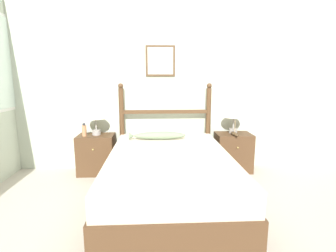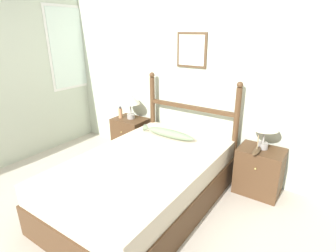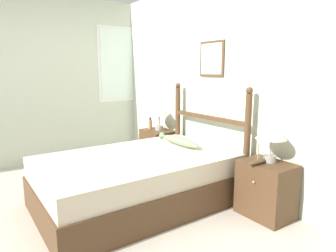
{
  "view_description": "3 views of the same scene",
  "coord_description": "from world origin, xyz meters",
  "px_view_note": "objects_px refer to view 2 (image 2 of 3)",
  "views": [
    {
      "loc": [
        -0.12,
        -2.1,
        1.34
      ],
      "look_at": [
        0.04,
        0.91,
        0.77
      ],
      "focal_mm": 28.0,
      "sensor_mm": 36.0,
      "label": 1
    },
    {
      "loc": [
        1.59,
        -1.31,
        1.81
      ],
      "look_at": [
        0.03,
        1.06,
        0.76
      ],
      "focal_mm": 28.0,
      "sensor_mm": 36.0,
      "label": 2
    },
    {
      "loc": [
        2.73,
        -0.9,
        1.43
      ],
      "look_at": [
        -0.03,
        1.04,
        0.8
      ],
      "focal_mm": 32.0,
      "sensor_mm": 36.0,
      "label": 3
    }
  ],
  "objects_px": {
    "bed": "(145,181)",
    "bottle": "(120,113)",
    "model_boat": "(257,151)",
    "fish_pillow": "(168,133)",
    "nightstand_right": "(259,171)",
    "table_lamp_left": "(130,100)",
    "nightstand_left": "(131,136)",
    "table_lamp_right": "(266,124)"
  },
  "relations": [
    {
      "from": "table_lamp_left",
      "to": "bed",
      "type": "bearing_deg",
      "value": -43.23
    },
    {
      "from": "bed",
      "to": "model_boat",
      "type": "distance_m",
      "value": 1.26
    },
    {
      "from": "nightstand_left",
      "to": "model_boat",
      "type": "relative_size",
      "value": 2.12
    },
    {
      "from": "nightstand_right",
      "to": "table_lamp_right",
      "type": "distance_m",
      "value": 0.56
    },
    {
      "from": "bed",
      "to": "nightstand_left",
      "type": "distance_m",
      "value": 1.32
    },
    {
      "from": "table_lamp_right",
      "to": "model_boat",
      "type": "distance_m",
      "value": 0.3
    },
    {
      "from": "model_boat",
      "to": "table_lamp_left",
      "type": "bearing_deg",
      "value": 175.93
    },
    {
      "from": "table_lamp_right",
      "to": "bed",
      "type": "bearing_deg",
      "value": -136.44
    },
    {
      "from": "table_lamp_right",
      "to": "model_boat",
      "type": "relative_size",
      "value": 1.48
    },
    {
      "from": "nightstand_left",
      "to": "bottle",
      "type": "distance_m",
      "value": 0.39
    },
    {
      "from": "nightstand_left",
      "to": "nightstand_right",
      "type": "height_order",
      "value": "same"
    },
    {
      "from": "nightstand_right",
      "to": "table_lamp_right",
      "type": "relative_size",
      "value": 1.44
    },
    {
      "from": "nightstand_left",
      "to": "bottle",
      "type": "bearing_deg",
      "value": -160.76
    },
    {
      "from": "table_lamp_left",
      "to": "model_boat",
      "type": "height_order",
      "value": "table_lamp_left"
    },
    {
      "from": "nightstand_right",
      "to": "bottle",
      "type": "xyz_separation_m",
      "value": [
        -2.09,
        -0.05,
        0.36
      ]
    },
    {
      "from": "nightstand_left",
      "to": "fish_pillow",
      "type": "xyz_separation_m",
      "value": [
        0.86,
        -0.25,
        0.31
      ]
    },
    {
      "from": "nightstand_right",
      "to": "model_boat",
      "type": "distance_m",
      "value": 0.32
    },
    {
      "from": "bed",
      "to": "bottle",
      "type": "bearing_deg",
      "value": 142.91
    },
    {
      "from": "model_boat",
      "to": "fish_pillow",
      "type": "xyz_separation_m",
      "value": [
        -1.06,
        -0.14,
        0.01
      ]
    },
    {
      "from": "bed",
      "to": "fish_pillow",
      "type": "relative_size",
      "value": 2.81
    },
    {
      "from": "nightstand_left",
      "to": "fish_pillow",
      "type": "height_order",
      "value": "fish_pillow"
    },
    {
      "from": "table_lamp_right",
      "to": "nightstand_right",
      "type": "bearing_deg",
      "value": -81.45
    },
    {
      "from": "nightstand_left",
      "to": "table_lamp_right",
      "type": "xyz_separation_m",
      "value": [
        1.94,
        0.03,
        0.56
      ]
    },
    {
      "from": "bed",
      "to": "nightstand_right",
      "type": "xyz_separation_m",
      "value": [
        0.97,
        0.89,
        0.01
      ]
    },
    {
      "from": "bed",
      "to": "table_lamp_left",
      "type": "bearing_deg",
      "value": 136.77
    },
    {
      "from": "bottle",
      "to": "nightstand_right",
      "type": "bearing_deg",
      "value": 1.33
    },
    {
      "from": "model_boat",
      "to": "fish_pillow",
      "type": "height_order",
      "value": "model_boat"
    },
    {
      "from": "bottle",
      "to": "fish_pillow",
      "type": "height_order",
      "value": "bottle"
    },
    {
      "from": "nightstand_right",
      "to": "model_boat",
      "type": "xyz_separation_m",
      "value": [
        -0.03,
        -0.12,
        0.3
      ]
    },
    {
      "from": "nightstand_right",
      "to": "bottle",
      "type": "height_order",
      "value": "bottle"
    },
    {
      "from": "table_lamp_right",
      "to": "fish_pillow",
      "type": "relative_size",
      "value": 0.52
    },
    {
      "from": "nightstand_right",
      "to": "fish_pillow",
      "type": "distance_m",
      "value": 1.16
    },
    {
      "from": "bed",
      "to": "bottle",
      "type": "distance_m",
      "value": 1.44
    },
    {
      "from": "nightstand_right",
      "to": "bottle",
      "type": "distance_m",
      "value": 2.12
    },
    {
      "from": "table_lamp_left",
      "to": "bottle",
      "type": "distance_m",
      "value": 0.26
    },
    {
      "from": "bed",
      "to": "bottle",
      "type": "height_order",
      "value": "bottle"
    },
    {
      "from": "nightstand_left",
      "to": "bottle",
      "type": "xyz_separation_m",
      "value": [
        -0.14,
        -0.05,
        0.36
      ]
    },
    {
      "from": "bottle",
      "to": "table_lamp_right",
      "type": "bearing_deg",
      "value": 2.22
    },
    {
      "from": "model_boat",
      "to": "fish_pillow",
      "type": "distance_m",
      "value": 1.07
    },
    {
      "from": "nightstand_left",
      "to": "model_boat",
      "type": "bearing_deg",
      "value": -3.52
    },
    {
      "from": "table_lamp_left",
      "to": "fish_pillow",
      "type": "height_order",
      "value": "table_lamp_left"
    },
    {
      "from": "nightstand_left",
      "to": "fish_pillow",
      "type": "relative_size",
      "value": 0.75
    }
  ]
}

